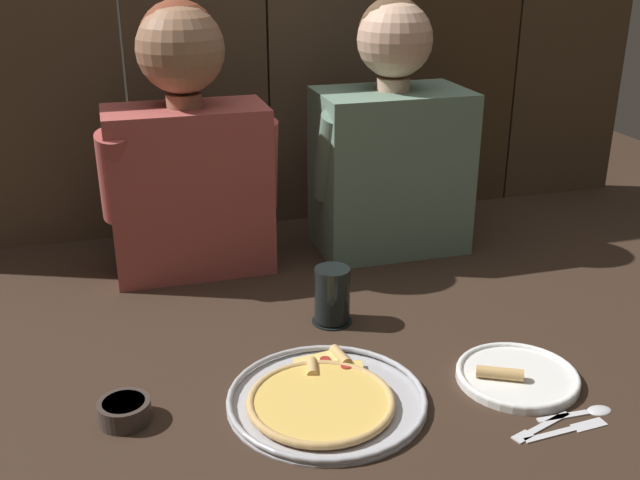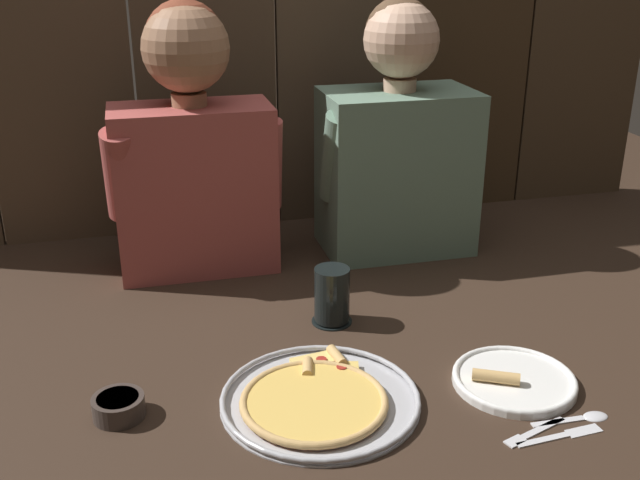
% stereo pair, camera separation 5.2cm
% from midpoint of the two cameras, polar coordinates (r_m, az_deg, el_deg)
% --- Properties ---
extents(ground_plane, '(3.20, 3.20, 0.00)m').
position_cam_midpoint_polar(ground_plane, '(1.52, 3.11, -7.58)').
color(ground_plane, '#332319').
extents(pizza_tray, '(0.35, 0.35, 0.03)m').
position_cam_midpoint_polar(pizza_tray, '(1.33, 0.98, -11.98)').
color(pizza_tray, '#B2B2B7').
rests_on(pizza_tray, ground).
extents(dinner_plate, '(0.22, 0.22, 0.03)m').
position_cam_midpoint_polar(dinner_plate, '(1.43, 15.54, -10.21)').
color(dinner_plate, white).
rests_on(dinner_plate, ground).
extents(drinking_glass, '(0.09, 0.09, 0.12)m').
position_cam_midpoint_polar(drinking_glass, '(1.56, 1.88, -4.29)').
color(drinking_glass, black).
rests_on(drinking_glass, ground).
extents(dipping_bowl, '(0.09, 0.09, 0.04)m').
position_cam_midpoint_polar(dipping_bowl, '(1.33, -13.98, -12.14)').
color(dipping_bowl, '#3D332D').
rests_on(dipping_bowl, ground).
extents(table_fork, '(0.13, 0.06, 0.01)m').
position_cam_midpoint_polar(table_fork, '(1.31, 17.00, -13.82)').
color(table_fork, silver).
rests_on(table_fork, ground).
extents(table_knife, '(0.16, 0.03, 0.01)m').
position_cam_midpoint_polar(table_knife, '(1.32, 18.90, -13.91)').
color(table_knife, silver).
rests_on(table_knife, ground).
extents(table_spoon, '(0.14, 0.03, 0.01)m').
position_cam_midpoint_polar(table_spoon, '(1.37, 20.47, -12.49)').
color(table_spoon, silver).
rests_on(table_spoon, ground).
extents(diner_left, '(0.40, 0.21, 0.63)m').
position_cam_midpoint_polar(diner_left, '(1.76, -8.86, 7.10)').
color(diner_left, '#AD4C47').
rests_on(diner_left, ground).
extents(diner_right, '(0.40, 0.23, 0.62)m').
position_cam_midpoint_polar(diner_right, '(1.88, 6.71, 7.39)').
color(diner_right, slate).
rests_on(diner_right, ground).
extents(wooden_backdrop_wall, '(2.19, 0.03, 1.10)m').
position_cam_midpoint_polar(wooden_backdrop_wall, '(2.02, -2.71, 16.42)').
color(wooden_backdrop_wall, '#4D3B2A').
rests_on(wooden_backdrop_wall, ground).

